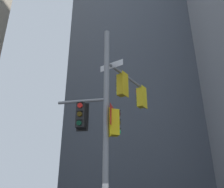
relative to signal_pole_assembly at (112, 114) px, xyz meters
The scene contains 2 objects.
building_mid_block 31.42m from the signal_pole_assembly, 89.21° to the left, with size 17.18×17.18×45.23m, color #4C5460.
signal_pole_assembly is the anchor object (origin of this frame).
Camera 1 is at (1.31, -8.47, 2.16)m, focal length 37.95 mm.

